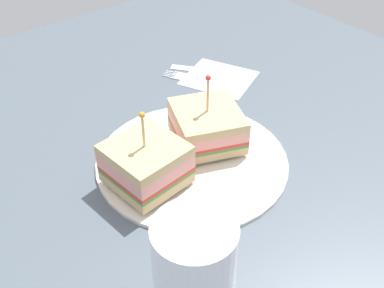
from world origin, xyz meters
TOP-DOWN VIEW (x-y plane):
  - ground_plane at (0.00, 0.00)cm, footprint 100.13×100.13cm
  - plate at (0.00, 0.00)cm, footprint 24.25×24.25cm
  - sandwich_half_front at (-3.68, -1.46)cm, footprint 11.00×11.32cm
  - sandwich_half_back at (6.86, 0.15)cm, footprint 8.77×8.89cm
  - drink_glass at (13.12, 16.42)cm, footprint 7.06×7.06cm
  - napkin at (-16.59, -13.42)cm, footprint 12.99×13.52cm
  - fork at (-13.04, -15.95)cm, footprint 7.49×11.64cm
  - knife at (-16.06, -17.02)cm, footprint 8.22×10.25cm

SIDE VIEW (x-z plane):
  - ground_plane at x=0.00cm, z-range -2.00..0.00cm
  - napkin at x=-16.59cm, z-range 0.00..0.15cm
  - fork at x=-13.04cm, z-range 0.00..0.35cm
  - knife at x=-16.06cm, z-range 0.00..0.35cm
  - plate at x=0.00cm, z-range 0.00..0.96cm
  - sandwich_half_front at x=-3.68cm, z-range -1.60..8.11cm
  - sandwich_half_back at x=6.86cm, z-range -1.34..8.41cm
  - drink_glass at x=13.12cm, z-range -0.72..10.64cm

